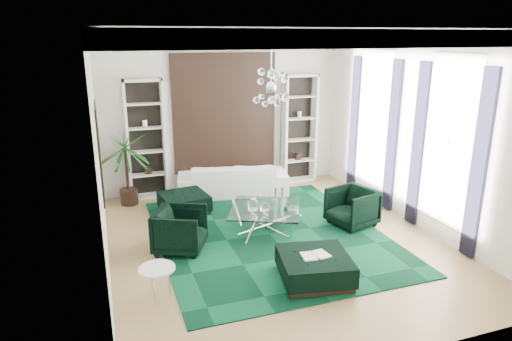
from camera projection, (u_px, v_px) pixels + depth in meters
name	position (u px, v px, depth m)	size (l,w,h in m)	color
floor	(275.00, 241.00, 8.63)	(6.00, 7.00, 0.02)	tan
ceiling	(278.00, 30.00, 7.54)	(6.00, 7.00, 0.02)	white
wall_back	(224.00, 113.00, 11.26)	(6.00, 0.02, 3.80)	white
wall_front	(397.00, 212.00, 4.90)	(6.00, 0.02, 3.80)	white
wall_left	(98.00, 157.00, 7.14)	(0.02, 7.00, 3.80)	white
wall_right	(418.00, 132.00, 9.03)	(0.02, 7.00, 3.80)	white
crown_molding	(278.00, 37.00, 7.57)	(6.00, 7.00, 0.18)	white
ceiling_medallion	(271.00, 33.00, 7.82)	(0.90, 0.90, 0.05)	white
tapestry	(225.00, 113.00, 11.22)	(2.50, 0.06, 2.80)	black
shelving_left	(146.00, 140.00, 10.61)	(0.90, 0.38, 2.80)	white
shelving_right	(299.00, 129.00, 11.84)	(0.90, 0.38, 2.80)	white
painting	(100.00, 151.00, 7.71)	(0.04, 1.30, 1.60)	black
window_near	(449.00, 141.00, 8.21)	(0.03, 1.10, 2.90)	white
curtain_near_a	(479.00, 166.00, 7.56)	(0.07, 0.30, 3.25)	black
curtain_near_b	(418.00, 146.00, 8.98)	(0.07, 0.30, 3.25)	black
window_far	(374.00, 119.00, 10.38)	(0.03, 1.10, 2.90)	white
curtain_far_a	(392.00, 137.00, 9.74)	(0.07, 0.30, 3.25)	black
curtain_far_b	(354.00, 124.00, 11.15)	(0.07, 0.30, 3.25)	black
rug	(270.00, 234.00, 8.89)	(4.20, 5.00, 0.02)	black
sofa	(233.00, 179.00, 11.09)	(2.62, 1.02, 0.76)	white
armchair_left	(180.00, 230.00, 8.14)	(0.85, 0.87, 0.79)	black
armchair_right	(352.00, 207.00, 9.24)	(0.83, 0.85, 0.78)	black
coffee_table	(265.00, 219.00, 9.06)	(1.34, 1.34, 0.46)	white
ottoman_side	(184.00, 203.00, 9.95)	(0.95, 0.95, 0.42)	black
ottoman_front	(314.00, 268.00, 7.17)	(1.07, 1.07, 0.43)	black
book	(315.00, 255.00, 7.11)	(0.44, 0.29, 0.03)	white
side_table	(158.00, 284.00, 6.63)	(0.53, 0.53, 0.51)	white
palm	(126.00, 158.00, 10.21)	(1.37, 1.37, 2.19)	#164B1B
chandelier	(271.00, 87.00, 8.08)	(0.79, 0.79, 0.71)	white
table_plant	(286.00, 206.00, 8.81)	(0.12, 0.10, 0.22)	#164B1B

